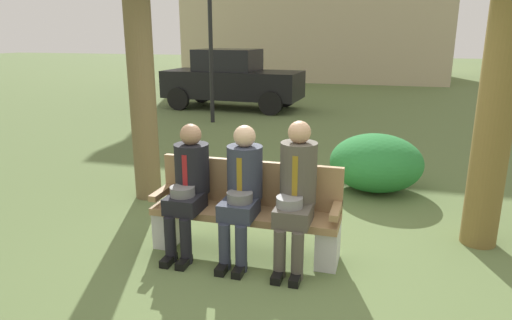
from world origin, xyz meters
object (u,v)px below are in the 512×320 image
at_px(seated_man_middle, 242,187).
at_px(shrub_near_bench, 376,163).
at_px(park_bench, 246,211).
at_px(seated_man_left, 188,182).
at_px(seated_man_right, 296,188).
at_px(street_lamp, 210,23).
at_px(parked_car_near, 232,79).

bearing_deg(seated_man_middle, shrub_near_bench, 63.70).
height_order(park_bench, seated_man_left, seated_man_left).
distance_m(seated_man_right, street_lamp, 7.45).
bearing_deg(parked_car_near, shrub_near_bench, -55.90).
bearing_deg(seated_man_left, seated_man_right, 0.45).
relative_size(park_bench, seated_man_right, 1.36).
bearing_deg(seated_man_middle, parked_car_near, 109.55).
relative_size(shrub_near_bench, parked_car_near, 0.32).
bearing_deg(seated_man_left, parked_car_near, 106.25).
height_order(seated_man_right, parked_car_near, parked_car_near).
distance_m(shrub_near_bench, parked_car_near, 7.57).
distance_m(seated_man_left, seated_man_right, 1.06).
bearing_deg(street_lamp, seated_man_left, -70.56).
height_order(seated_man_left, parked_car_near, parked_car_near).
xyz_separation_m(seated_man_left, shrub_near_bench, (1.72, 2.38, -0.31)).
bearing_deg(seated_man_left, park_bench, 13.70).
bearing_deg(street_lamp, seated_man_right, -62.61).
bearing_deg(seated_man_middle, park_bench, 89.48).
relative_size(seated_man_middle, shrub_near_bench, 1.02).
distance_m(park_bench, seated_man_left, 0.63).
xyz_separation_m(seated_man_left, seated_man_middle, (0.55, 0.00, 0.01)).
xyz_separation_m(seated_man_right, parked_car_near, (-3.58, 8.63, 0.09)).
bearing_deg(park_bench, shrub_near_bench, 62.40).
bearing_deg(shrub_near_bench, parked_car_near, 124.10).
distance_m(seated_man_right, shrub_near_bench, 2.48).
distance_m(seated_man_middle, street_lamp, 7.24).
bearing_deg(shrub_near_bench, seated_man_middle, -116.30).
relative_size(seated_man_middle, seated_man_right, 0.95).
xyz_separation_m(seated_man_left, street_lamp, (-2.28, 6.47, 1.63)).
relative_size(parked_car_near, street_lamp, 1.03).
xyz_separation_m(park_bench, shrub_near_bench, (1.17, 2.24, -0.02)).
bearing_deg(seated_man_middle, seated_man_right, 0.73).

